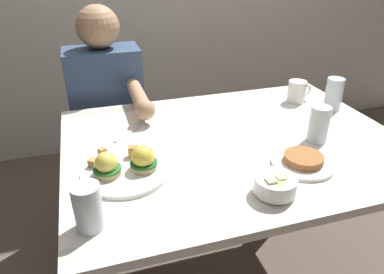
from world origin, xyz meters
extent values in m
cube|color=white|center=(0.00, 0.00, 0.73)|extent=(1.20, 0.90, 0.03)
cube|color=#4C6BB7|center=(0.00, -0.40, 0.74)|extent=(1.20, 0.06, 0.00)
cube|color=#4C6BB7|center=(0.00, 0.40, 0.74)|extent=(1.20, 0.06, 0.00)
cube|color=brown|center=(-0.55, 0.40, 0.36)|extent=(0.06, 0.06, 0.71)
cube|color=brown|center=(0.55, 0.40, 0.36)|extent=(0.06, 0.06, 0.71)
cylinder|color=white|center=(-0.41, -0.10, 0.75)|extent=(0.27, 0.27, 0.01)
cylinder|color=tan|center=(-0.46, -0.11, 0.76)|extent=(0.08, 0.08, 0.02)
cylinder|color=#286B2D|center=(-0.46, -0.11, 0.78)|extent=(0.08, 0.08, 0.01)
sphere|color=#F7DB56|center=(-0.46, -0.11, 0.80)|extent=(0.07, 0.07, 0.07)
cylinder|color=tan|center=(-0.35, -0.11, 0.76)|extent=(0.08, 0.08, 0.02)
cylinder|color=#236028|center=(-0.35, -0.11, 0.78)|extent=(0.08, 0.08, 0.01)
sphere|color=yellow|center=(-0.35, -0.11, 0.80)|extent=(0.07, 0.07, 0.07)
cube|color=tan|center=(-0.50, -0.05, 0.77)|extent=(0.03, 0.03, 0.03)
cube|color=#B77A42|center=(-0.37, -0.03, 0.77)|extent=(0.03, 0.03, 0.04)
cube|color=tan|center=(-0.47, -0.01, 0.77)|extent=(0.03, 0.03, 0.04)
cube|color=#AD7038|center=(-0.36, -0.02, 0.77)|extent=(0.02, 0.02, 0.03)
cylinder|color=white|center=(-0.02, -0.32, 0.74)|extent=(0.10, 0.10, 0.01)
cylinder|color=white|center=(-0.02, -0.32, 0.77)|extent=(0.12, 0.12, 0.04)
cube|color=#F4A85B|center=(-0.02, -0.32, 0.77)|extent=(0.03, 0.03, 0.02)
cube|color=#F4DB66|center=(-0.02, -0.35, 0.78)|extent=(0.03, 0.03, 0.02)
cube|color=#B7E093|center=(-0.01, -0.33, 0.79)|extent=(0.02, 0.02, 0.02)
cube|color=#F4DB66|center=(0.00, -0.32, 0.78)|extent=(0.03, 0.03, 0.03)
cube|color=#B7E093|center=(-0.01, -0.32, 0.77)|extent=(0.04, 0.04, 0.03)
cube|color=#B7E093|center=(-0.04, -0.34, 0.79)|extent=(0.03, 0.03, 0.03)
cube|color=#B7E093|center=(-0.03, -0.33, 0.77)|extent=(0.03, 0.03, 0.02)
cylinder|color=white|center=(0.41, 0.26, 0.79)|extent=(0.08, 0.08, 0.09)
cylinder|color=black|center=(0.41, 0.26, 0.83)|extent=(0.07, 0.07, 0.01)
torus|color=white|center=(0.45, 0.26, 0.79)|extent=(0.06, 0.02, 0.06)
cube|color=silver|center=(-0.37, 0.15, 0.74)|extent=(0.09, 0.09, 0.00)
cube|color=silver|center=(-0.32, 0.21, 0.74)|extent=(0.04, 0.04, 0.00)
cylinder|color=silver|center=(-0.52, -0.31, 0.80)|extent=(0.07, 0.07, 0.12)
cylinder|color=silver|center=(-0.52, -0.31, 0.78)|extent=(0.06, 0.06, 0.09)
cylinder|color=silver|center=(0.51, 0.14, 0.81)|extent=(0.07, 0.07, 0.14)
cylinder|color=silver|center=(0.51, 0.14, 0.77)|extent=(0.06, 0.06, 0.06)
cylinder|color=silver|center=(0.28, -0.09, 0.81)|extent=(0.07, 0.07, 0.13)
cylinder|color=silver|center=(0.28, -0.09, 0.79)|extent=(0.06, 0.06, 0.09)
cylinder|color=white|center=(0.14, -0.22, 0.75)|extent=(0.20, 0.20, 0.01)
cylinder|color=#A36638|center=(0.14, -0.22, 0.76)|extent=(0.12, 0.12, 0.02)
cylinder|color=#33333D|center=(-0.49, 0.53, 0.23)|extent=(0.11, 0.11, 0.45)
cylinder|color=#33333D|center=(-0.31, 0.53, 0.23)|extent=(0.11, 0.11, 0.45)
cube|color=#384C70|center=(-0.40, 0.63, 0.70)|extent=(0.34, 0.20, 0.50)
sphere|color=tan|center=(-0.40, 0.63, 1.04)|extent=(0.19, 0.19, 0.19)
cylinder|color=tan|center=(-0.28, 0.38, 0.80)|extent=(0.06, 0.30, 0.06)
sphere|color=tan|center=(-0.28, 0.23, 0.80)|extent=(0.08, 0.08, 0.08)
camera|label=1|loc=(-0.49, -1.05, 1.36)|focal=33.82mm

